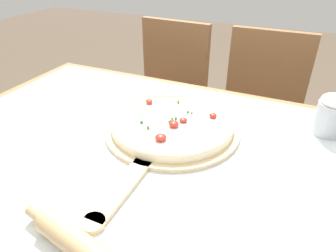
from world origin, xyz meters
TOP-DOWN VIEW (x-y plane):
  - dining_table at (0.00, 0.00)m, footprint 1.27×0.97m
  - towel_cloth at (0.00, 0.00)m, footprint 1.19×0.89m
  - pizza_peel at (0.05, 0.11)m, footprint 0.39×0.61m
  - pizza at (0.05, 0.13)m, footprint 0.35×0.35m
  - chair_left at (-0.27, 0.80)m, footprint 0.43×0.43m
  - chair_right at (0.22, 0.80)m, footprint 0.40×0.40m
  - flour_cup at (0.46, 0.30)m, footprint 0.08×0.08m

SIDE VIEW (x-z plane):
  - chair_left at x=-0.27m, z-range 0.07..0.97m
  - chair_right at x=0.22m, z-range 0.07..0.97m
  - dining_table at x=0.00m, z-range 0.27..1.03m
  - towel_cloth at x=0.00m, z-range 0.75..0.76m
  - pizza_peel at x=0.05m, z-range 0.76..0.77m
  - pizza at x=0.05m, z-range 0.77..0.80m
  - flour_cup at x=0.46m, z-range 0.76..0.88m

